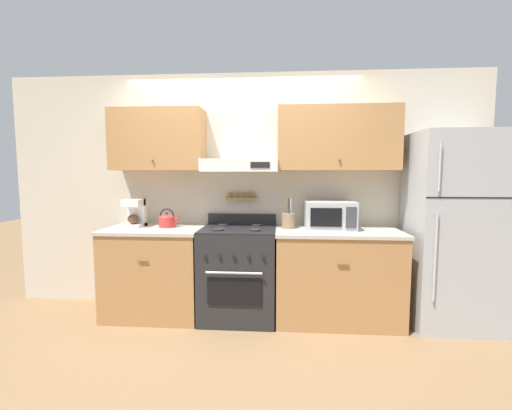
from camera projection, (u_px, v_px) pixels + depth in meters
ground_plane at (235, 331)px, 3.21m from camera, size 16.00×16.00×0.00m
wall_back at (246, 176)px, 3.71m from camera, size 5.20×0.46×2.55m
counter_left at (156, 271)px, 3.58m from camera, size 0.99×0.68×0.92m
counter_right at (337, 275)px, 3.44m from camera, size 1.23×0.68×0.92m
stove_range at (239, 272)px, 3.50m from camera, size 0.75×0.69×1.04m
refrigerator at (453, 230)px, 3.30m from camera, size 0.80×0.69×1.87m
tea_kettle at (167, 220)px, 3.58m from camera, size 0.22×0.17×0.20m
coffee_maker at (135, 212)px, 3.63m from camera, size 0.18×0.24×0.29m
microwave at (329, 215)px, 3.46m from camera, size 0.49×0.40×0.28m
utensil_crock at (288, 220)px, 3.48m from camera, size 0.13×0.13×0.31m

